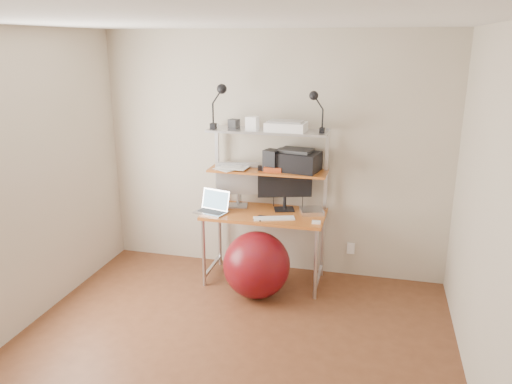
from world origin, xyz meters
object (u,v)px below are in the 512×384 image
monitor_silver (238,181)px  printer (296,160)px  monitor_black (285,184)px  laptop (214,207)px  exercise_ball (257,265)px

monitor_silver → printer: printer is taller
monitor_black → laptop: bearing=-177.5°
exercise_ball → printer: bearing=61.5°
monitor_black → laptop: (-0.68, -0.24, -0.23)m
exercise_ball → monitor_silver: bearing=123.2°
monitor_silver → printer: 0.64m
monitor_black → printer: 0.26m
monitor_black → laptop: monitor_black is taller
laptop → printer: (0.78, 0.26, 0.47)m
monitor_silver → exercise_ball: 0.90m
exercise_ball → monitor_black: bearing=70.1°
laptop → monitor_silver: bearing=68.8°
monitor_silver → exercise_ball: size_ratio=0.76×
monitor_silver → laptop: 0.38m
monitor_silver → monitor_black: 0.49m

